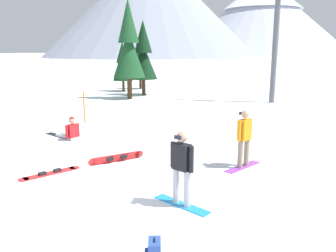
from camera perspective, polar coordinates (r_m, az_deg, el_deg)
The scene contains 14 objects.
ground_plane at distance 8.43m, azimuth -17.73°, elevation -11.92°, with size 800.00×800.00×0.00m, color white.
snowboarder_foreground at distance 7.57m, azimuth 2.28°, elevation -6.78°, with size 1.45×0.74×1.70m.
snowboarder_midground at distance 10.28m, azimuth 12.48°, elevation -1.84°, with size 0.84×1.44×1.72m.
snowboarder_background at distance 13.98m, azimuth -15.95°, elevation -0.83°, with size 1.83×0.88×0.91m.
loose_snowboard_far_spare at distance 10.30m, azimuth -18.92°, elevation -7.38°, with size 1.04×1.68×0.09m.
loose_snowboard_near_left at distance 10.80m, azimuth -8.48°, elevation -5.24°, with size 1.19×1.55×0.27m.
trail_marker_pole at distance 16.87m, azimuth -13.70°, elevation 3.04°, with size 0.06×0.06×1.51m, color orange.
pine_tree_tall at distance 29.59m, azimuth -7.48°, elevation 10.10°, with size 1.71×1.71×4.16m.
pine_tree_broad at distance 26.82m, azimuth -4.12°, elevation 11.66°, with size 2.13×2.13×5.63m.
pine_tree_young at distance 24.82m, azimuth -6.52°, elevation 13.12°, with size 2.26×2.26×6.88m.
pine_tree_leaning at distance 31.35m, azimuth -4.64°, elevation 10.64°, with size 1.49×1.49×4.53m.
ski_lift_tower at distance 23.92m, azimuth 17.47°, elevation 15.25°, with size 2.85×0.36×8.43m.
peak_west_ridge at distance 190.43m, azimuth -2.96°, elevation 19.81°, with size 111.53×111.53×53.90m.
peak_north_spur at distance 262.20m, azimuth 15.25°, elevation 17.16°, with size 121.30×121.30×52.22m.
Camera 1 is at (5.17, -5.73, 3.38)m, focal length 36.86 mm.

